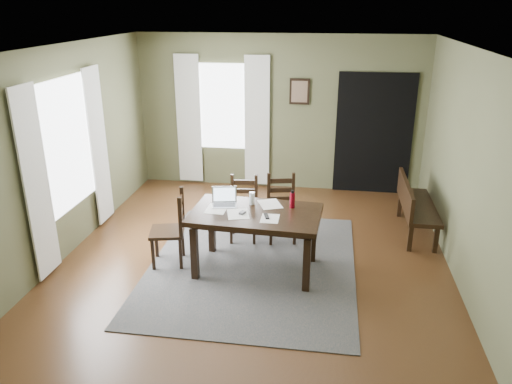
% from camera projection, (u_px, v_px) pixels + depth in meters
% --- Properties ---
extents(ground, '(5.00, 6.00, 0.01)m').
position_uv_depth(ground, '(253.00, 265.00, 6.44)').
color(ground, '#492C16').
extents(room_shell, '(5.02, 6.02, 2.71)m').
position_uv_depth(room_shell, '(252.00, 129.00, 5.80)').
color(room_shell, brown).
rests_on(room_shell, ground).
extents(rug, '(2.60, 3.20, 0.01)m').
position_uv_depth(rug, '(253.00, 265.00, 6.44)').
color(rug, '#414141').
rests_on(rug, ground).
extents(dining_table, '(1.62, 1.03, 0.78)m').
position_uv_depth(dining_table, '(256.00, 219.00, 6.09)').
color(dining_table, black).
rests_on(dining_table, rug).
extents(chair_end, '(0.51, 0.51, 0.97)m').
position_uv_depth(chair_end, '(171.00, 229.00, 6.33)').
color(chair_end, black).
rests_on(chair_end, rug).
extents(chair_back_left, '(0.43, 0.44, 0.91)m').
position_uv_depth(chair_back_left, '(244.00, 209.00, 7.03)').
color(chair_back_left, black).
rests_on(chair_back_left, rug).
extents(chair_back_right, '(0.48, 0.48, 0.93)m').
position_uv_depth(chair_back_right, '(282.00, 209.00, 7.01)').
color(chair_back_right, black).
rests_on(chair_back_right, rug).
extents(bench, '(0.45, 1.39, 0.78)m').
position_uv_depth(bench, '(414.00, 203.00, 7.19)').
color(bench, black).
rests_on(bench, ground).
extents(laptop, '(0.35, 0.30, 0.21)m').
position_uv_depth(laptop, '(224.00, 200.00, 6.27)').
color(laptop, '#B7B7BC').
rests_on(laptop, dining_table).
extents(computer_mouse, '(0.08, 0.10, 0.03)m').
position_uv_depth(computer_mouse, '(242.00, 213.00, 5.99)').
color(computer_mouse, '#3F3F42').
rests_on(computer_mouse, dining_table).
extents(tv_remote, '(0.09, 0.17, 0.02)m').
position_uv_depth(tv_remote, '(267.00, 216.00, 5.92)').
color(tv_remote, black).
rests_on(tv_remote, dining_table).
extents(drinking_glass, '(0.08, 0.08, 0.16)m').
position_uv_depth(drinking_glass, '(252.00, 198.00, 6.27)').
color(drinking_glass, silver).
rests_on(drinking_glass, dining_table).
extents(water_bottle, '(0.08, 0.08, 0.22)m').
position_uv_depth(water_bottle, '(292.00, 200.00, 6.15)').
color(water_bottle, maroon).
rests_on(water_bottle, dining_table).
extents(paper_a, '(0.26, 0.33, 0.00)m').
position_uv_depth(paper_a, '(216.00, 209.00, 6.14)').
color(paper_a, white).
rests_on(paper_a, dining_table).
extents(paper_b, '(0.21, 0.28, 0.00)m').
position_uv_depth(paper_b, '(270.00, 218.00, 5.87)').
color(paper_b, white).
rests_on(paper_b, dining_table).
extents(paper_c, '(0.36, 0.40, 0.00)m').
position_uv_depth(paper_c, '(270.00, 204.00, 6.29)').
color(paper_c, white).
rests_on(paper_c, dining_table).
extents(paper_e, '(0.33, 0.38, 0.00)m').
position_uv_depth(paper_e, '(238.00, 214.00, 6.00)').
color(paper_e, white).
rests_on(paper_e, dining_table).
extents(window_left, '(0.01, 1.30, 1.70)m').
position_uv_depth(window_left, '(66.00, 145.00, 6.45)').
color(window_left, white).
rests_on(window_left, ground).
extents(window_back, '(1.00, 0.01, 1.50)m').
position_uv_depth(window_back, '(223.00, 107.00, 8.81)').
color(window_back, white).
rests_on(window_back, ground).
extents(curtain_left_near, '(0.03, 0.48, 2.30)m').
position_uv_depth(curtain_left_near, '(36.00, 185.00, 5.78)').
color(curtain_left_near, silver).
rests_on(curtain_left_near, ground).
extents(curtain_left_far, '(0.03, 0.48, 2.30)m').
position_uv_depth(curtain_left_far, '(99.00, 147.00, 7.29)').
color(curtain_left_far, silver).
rests_on(curtain_left_far, ground).
extents(curtain_back_left, '(0.44, 0.03, 2.30)m').
position_uv_depth(curtain_back_left, '(189.00, 120.00, 8.95)').
color(curtain_back_left, silver).
rests_on(curtain_back_left, ground).
extents(curtain_back_right, '(0.44, 0.03, 2.30)m').
position_uv_depth(curtain_back_right, '(257.00, 122.00, 8.78)').
color(curtain_back_right, silver).
rests_on(curtain_back_right, ground).
extents(framed_picture, '(0.34, 0.03, 0.44)m').
position_uv_depth(framed_picture, '(299.00, 92.00, 8.51)').
color(framed_picture, black).
rests_on(framed_picture, ground).
extents(doorway_back, '(1.30, 0.03, 2.10)m').
position_uv_depth(doorway_back, '(374.00, 134.00, 8.58)').
color(doorway_back, black).
rests_on(doorway_back, ground).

